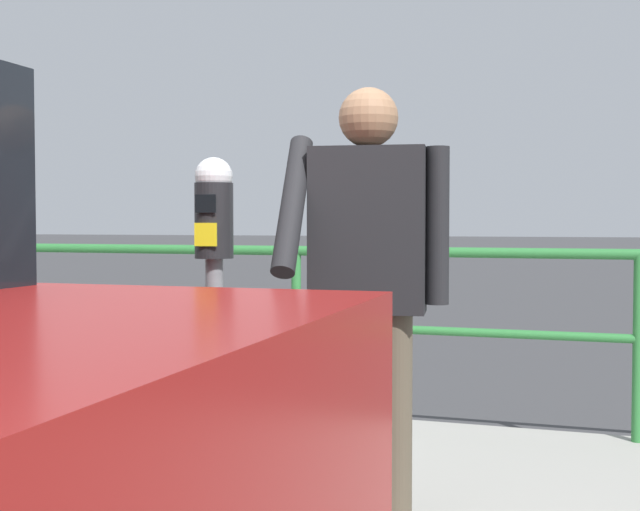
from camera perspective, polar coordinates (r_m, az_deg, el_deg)
sidewalk_curb at (r=4.28m, az=-7.04°, el=-15.10°), size 36.00×2.54×0.13m
parking_meter at (r=3.30m, az=-7.30°, el=-0.93°), size 0.15×0.16×1.47m
pedestrian_at_meter at (r=3.24m, az=3.32°, el=-1.51°), size 0.63×0.55×1.74m
background_railing at (r=5.17m, az=-1.65°, el=-2.71°), size 24.06×0.06×1.07m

